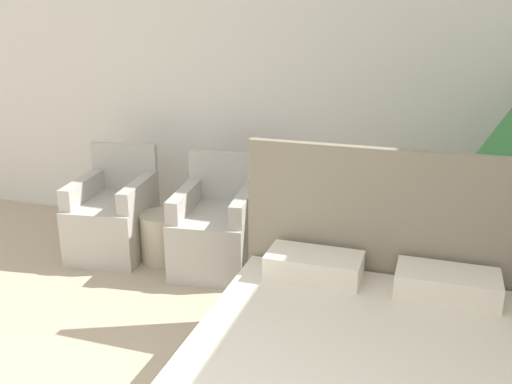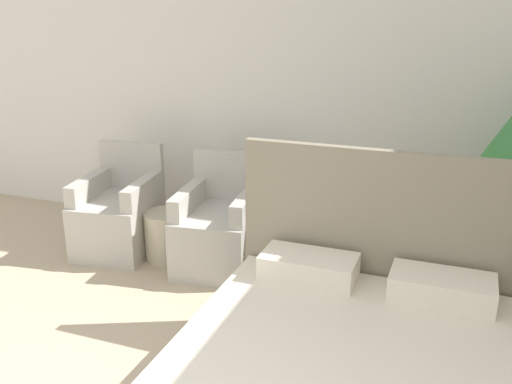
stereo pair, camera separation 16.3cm
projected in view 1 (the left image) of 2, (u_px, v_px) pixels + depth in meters
The scene contains 4 objects.
wall_back at pixel (291, 73), 4.75m from camera, with size 10.00×0.06×2.90m.
armchair_near_window_left at pixel (114, 220), 4.74m from camera, with size 0.67×0.79×0.87m.
armchair_near_window_right at pixel (216, 233), 4.47m from camera, with size 0.66×0.78×0.87m.
side_table at pixel (163, 237), 4.62m from camera, with size 0.36×0.36×0.40m.
Camera 1 is at (1.22, -0.95, 2.01)m, focal length 40.00 mm.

